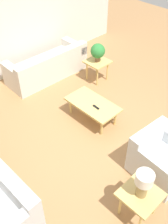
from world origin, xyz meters
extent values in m
plane|color=#A87A4C|center=(0.00, 0.00, 0.00)|extent=(14.00, 14.00, 0.00)
cube|color=silver|center=(3.06, 0.00, 1.35)|extent=(0.12, 7.20, 2.70)
cube|color=silver|center=(2.33, -0.59, 0.21)|extent=(0.84, 2.07, 0.42)
cube|color=silver|center=(2.03, -0.58, 0.58)|extent=(0.24, 2.06, 0.31)
cube|color=silver|center=(2.31, -1.52, 0.52)|extent=(0.81, 0.22, 0.20)
cube|color=silver|center=(2.35, 0.34, 0.52)|extent=(0.81, 0.22, 0.20)
cube|color=silver|center=(-1.39, -0.10, 0.21)|extent=(0.94, 0.90, 0.42)
cube|color=silver|center=(-1.06, -0.13, 0.60)|extent=(0.27, 0.84, 0.35)
cube|color=silver|center=(-1.36, 0.23, 0.54)|extent=(0.88, 0.23, 0.23)
cube|color=silver|center=(-0.25, 2.01, 0.60)|extent=(1.17, 0.23, 0.35)
cube|color=tan|center=(0.38, -0.25, 0.39)|extent=(1.11, 0.60, 0.04)
cylinder|color=tan|center=(-0.08, -0.45, 0.18)|extent=(0.05, 0.05, 0.37)
cylinder|color=tan|center=(0.83, -0.45, 0.18)|extent=(0.05, 0.05, 0.37)
cylinder|color=tan|center=(-0.08, -0.05, 0.18)|extent=(0.05, 0.05, 0.37)
cylinder|color=tan|center=(0.83, -0.05, 0.18)|extent=(0.05, 0.05, 0.37)
cube|color=tan|center=(1.33, -1.38, 0.51)|extent=(0.53, 0.53, 0.04)
cylinder|color=tan|center=(1.15, -1.56, 0.24)|extent=(0.04, 0.04, 0.49)
cylinder|color=tan|center=(1.51, -1.56, 0.24)|extent=(0.04, 0.04, 0.49)
cylinder|color=tan|center=(1.15, -1.20, 0.24)|extent=(0.04, 0.04, 0.49)
cylinder|color=tan|center=(1.51, -1.20, 0.24)|extent=(0.04, 0.04, 0.49)
cube|color=tan|center=(-1.57, 0.79, 0.51)|extent=(0.53, 0.53, 0.04)
cylinder|color=tan|center=(-1.75, 0.61, 0.24)|extent=(0.04, 0.04, 0.49)
cylinder|color=tan|center=(-1.39, 0.61, 0.24)|extent=(0.04, 0.04, 0.49)
cylinder|color=tan|center=(-1.75, 0.97, 0.24)|extent=(0.04, 0.04, 0.49)
cylinder|color=tan|center=(-1.39, 0.97, 0.24)|extent=(0.04, 0.04, 0.49)
cylinder|color=brown|center=(1.33, -1.38, 0.59)|extent=(0.12, 0.12, 0.13)
sphere|color=#2D7F38|center=(1.33, -1.38, 0.80)|extent=(0.35, 0.35, 0.35)
cylinder|color=#997F4C|center=(-1.57, 0.79, 0.66)|extent=(0.16, 0.16, 0.28)
cylinder|color=white|center=(-1.57, 0.79, 0.89)|extent=(0.25, 0.25, 0.17)
cube|color=black|center=(0.24, -0.21, 0.42)|extent=(0.16, 0.05, 0.02)
camera|label=1|loc=(-2.44, 2.73, 3.75)|focal=42.00mm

